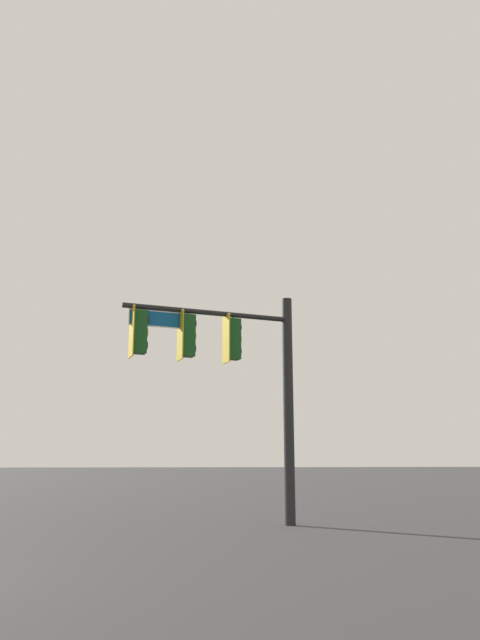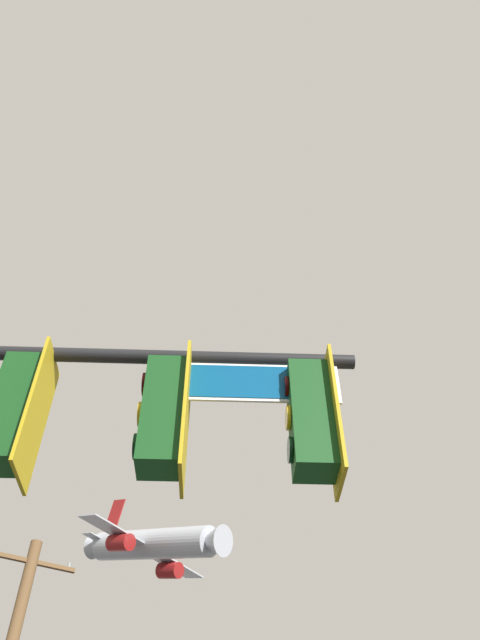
# 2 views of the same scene
# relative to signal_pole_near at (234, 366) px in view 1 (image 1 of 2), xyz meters

# --- Properties ---
(signal_pole_near) EXTENTS (4.67, 1.30, 6.08)m
(signal_pole_near) POSITION_rel_signal_pole_near_xyz_m (0.00, 0.00, 0.00)
(signal_pole_near) COLOR black
(signal_pole_near) RESTS_ON ground_plane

